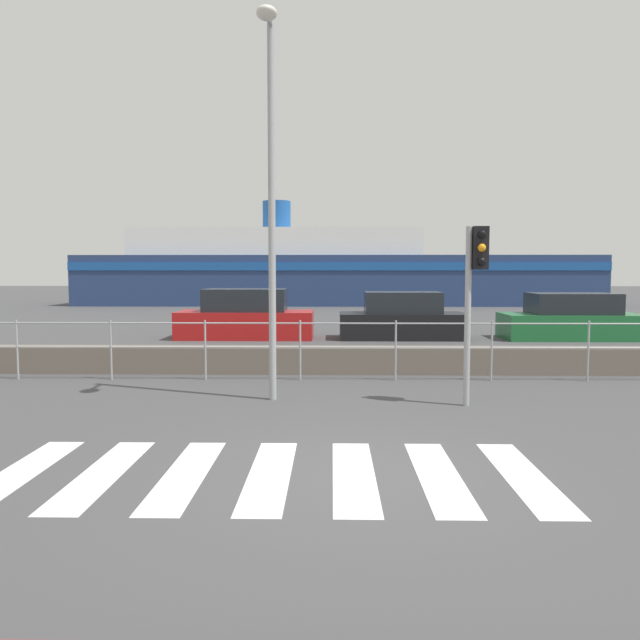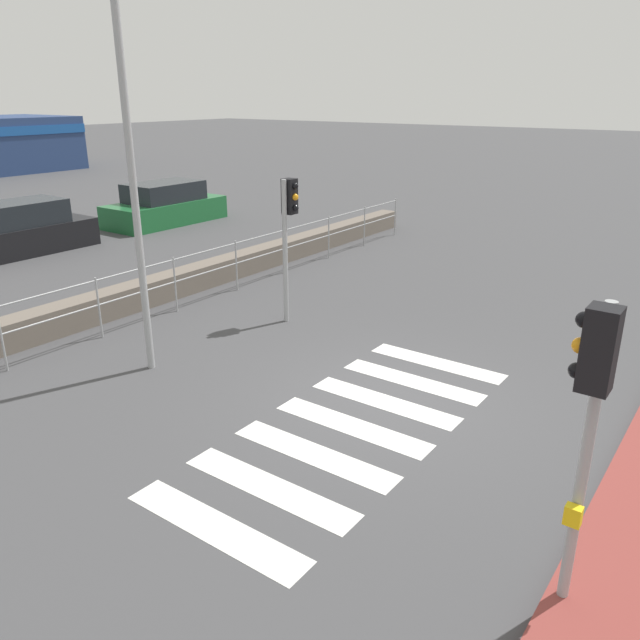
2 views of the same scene
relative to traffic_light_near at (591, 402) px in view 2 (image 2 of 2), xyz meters
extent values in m
plane|color=#424244|center=(2.69, 3.33, -2.12)|extent=(160.00, 160.00, 0.00)
cube|color=silver|center=(-0.99, 3.33, -2.12)|extent=(0.45, 2.40, 0.01)
cube|color=silver|center=(-0.09, 3.33, -2.12)|extent=(0.45, 2.40, 0.01)
cube|color=silver|center=(0.81, 3.33, -2.12)|extent=(0.45, 2.40, 0.01)
cube|color=silver|center=(1.71, 3.33, -2.12)|extent=(0.45, 2.40, 0.01)
cube|color=silver|center=(2.61, 3.33, -2.12)|extent=(0.45, 2.40, 0.01)
cube|color=silver|center=(3.51, 3.33, -2.12)|extent=(0.45, 2.40, 0.01)
cube|color=silver|center=(4.41, 3.33, -2.12)|extent=(0.45, 2.40, 0.01)
cube|color=#6B6056|center=(2.69, 9.94, -1.84)|extent=(23.08, 0.55, 0.56)
cylinder|color=#9EA0A3|center=(2.69, 9.07, -0.98)|extent=(20.77, 0.03, 0.03)
cylinder|color=#9EA0A3|center=(2.69, 9.07, -1.46)|extent=(20.77, 0.03, 0.03)
cylinder|color=#9EA0A3|center=(-0.14, 9.07, -1.52)|extent=(0.04, 0.04, 1.20)
cylinder|color=#9EA0A3|center=(1.74, 9.07, -1.52)|extent=(0.04, 0.04, 1.20)
cylinder|color=#9EA0A3|center=(3.63, 9.07, -1.52)|extent=(0.04, 0.04, 1.20)
cylinder|color=#9EA0A3|center=(5.52, 9.07, -1.52)|extent=(0.04, 0.04, 1.20)
cylinder|color=#9EA0A3|center=(7.41, 9.07, -1.52)|extent=(0.04, 0.04, 1.20)
cylinder|color=#9EA0A3|center=(9.30, 9.07, -1.52)|extent=(0.04, 0.04, 1.20)
cylinder|color=#9EA0A3|center=(11.18, 9.07, -1.52)|extent=(0.04, 0.04, 1.20)
cylinder|color=#9EA0A3|center=(13.07, 9.07, -1.52)|extent=(0.04, 0.04, 1.20)
cylinder|color=#9EA0A3|center=(0.10, -0.01, -0.65)|extent=(0.10, 0.10, 2.94)
cube|color=black|center=(-0.07, -0.01, 0.48)|extent=(0.24, 0.24, 0.68)
sphere|color=black|center=(-0.07, 0.13, 0.69)|extent=(0.13, 0.13, 0.13)
sphere|color=orange|center=(-0.07, 0.13, 0.48)|extent=(0.13, 0.13, 0.13)
sphere|color=black|center=(-0.07, 0.13, 0.27)|extent=(0.13, 0.13, 0.13)
cube|color=yellow|center=(-0.01, -0.01, -1.07)|extent=(0.10, 0.14, 0.18)
cylinder|color=#9EA0A3|center=(4.54, 6.78, -0.69)|extent=(0.10, 0.10, 2.87)
cube|color=black|center=(4.71, 6.78, 0.41)|extent=(0.24, 0.24, 0.68)
sphere|color=black|center=(4.71, 6.65, 0.62)|extent=(0.13, 0.13, 0.13)
sphere|color=orange|center=(4.71, 6.65, 0.41)|extent=(0.13, 0.13, 0.13)
sphere|color=black|center=(4.71, 6.65, 0.20)|extent=(0.13, 0.13, 0.13)
cylinder|color=#9EA0A3|center=(1.38, 7.20, 1.01)|extent=(0.12, 0.12, 6.26)
cube|color=black|center=(4.62, 16.71, -1.71)|extent=(3.98, 1.71, 0.82)
cube|color=#1E2328|center=(4.62, 16.71, -0.96)|extent=(2.39, 1.50, 0.67)
cube|color=#1E6633|center=(10.00, 16.71, -1.72)|extent=(4.34, 1.87, 0.80)
cube|color=#1E2328|center=(10.00, 16.71, -0.99)|extent=(2.60, 1.64, 0.66)
camera|label=1|loc=(2.37, -3.17, 0.06)|focal=35.00mm
camera|label=2|loc=(-4.83, -0.85, 2.30)|focal=35.00mm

